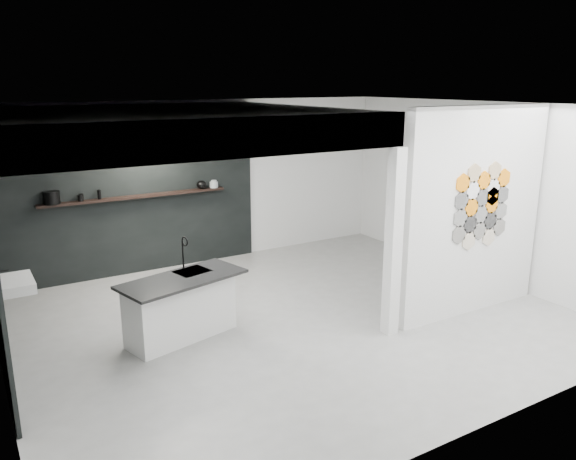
% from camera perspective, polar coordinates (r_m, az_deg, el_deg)
% --- Properties ---
extents(floor, '(7.00, 6.00, 0.01)m').
position_cam_1_polar(floor, '(7.65, 0.52, -8.99)').
color(floor, gray).
extents(partition_panel, '(2.45, 0.15, 2.80)m').
position_cam_1_polar(partition_panel, '(7.88, 18.43, 1.72)').
color(partition_panel, silver).
rests_on(partition_panel, floor).
extents(bay_clad_back, '(4.40, 0.04, 2.35)m').
position_cam_1_polar(bay_clad_back, '(9.44, -15.84, 2.58)').
color(bay_clad_back, black).
rests_on(bay_clad_back, floor).
extents(bulkhead, '(4.40, 4.00, 0.40)m').
position_cam_1_polar(bulkhead, '(7.38, -12.42, 10.33)').
color(bulkhead, silver).
rests_on(bulkhead, corner_column).
extents(corner_column, '(0.16, 0.16, 2.35)m').
position_cam_1_polar(corner_column, '(6.96, 10.66, -1.37)').
color(corner_column, silver).
rests_on(corner_column, floor).
extents(fascia_beam, '(4.40, 0.16, 0.40)m').
position_cam_1_polar(fascia_beam, '(5.60, -5.95, 9.27)').
color(fascia_beam, silver).
rests_on(fascia_beam, corner_column).
extents(wall_basin, '(0.40, 0.60, 0.12)m').
position_cam_1_polar(wall_basin, '(7.14, -26.03, -4.98)').
color(wall_basin, silver).
rests_on(wall_basin, bay_clad_left).
extents(display_shelf, '(3.00, 0.15, 0.04)m').
position_cam_1_polar(display_shelf, '(9.34, -15.13, 3.29)').
color(display_shelf, black).
rests_on(display_shelf, bay_clad_back).
extents(kitchen_island, '(1.64, 1.03, 1.23)m').
position_cam_1_polar(kitchen_island, '(7.08, -10.83, -7.63)').
color(kitchen_island, silver).
rests_on(kitchen_island, floor).
extents(stockpot, '(0.26, 0.26, 0.19)m').
position_cam_1_polar(stockpot, '(9.07, -22.88, 3.05)').
color(stockpot, black).
rests_on(stockpot, display_shelf).
extents(kettle, '(0.22, 0.22, 0.14)m').
position_cam_1_polar(kettle, '(9.68, -8.77, 4.58)').
color(kettle, black).
rests_on(kettle, display_shelf).
extents(glass_bowl, '(0.18, 0.18, 0.10)m').
position_cam_1_polar(glass_bowl, '(9.77, -7.54, 4.60)').
color(glass_bowl, gray).
rests_on(glass_bowl, display_shelf).
extents(glass_vase, '(0.11, 0.11, 0.13)m').
position_cam_1_polar(glass_vase, '(9.77, -7.54, 4.67)').
color(glass_vase, gray).
rests_on(glass_vase, display_shelf).
extents(bottle_dark, '(0.07, 0.07, 0.15)m').
position_cam_1_polar(bottle_dark, '(9.19, -18.62, 3.43)').
color(bottle_dark, black).
rests_on(bottle_dark, display_shelf).
extents(utensil_cup, '(0.10, 0.10, 0.11)m').
position_cam_1_polar(utensil_cup, '(9.14, -20.32, 3.10)').
color(utensil_cup, black).
rests_on(utensil_cup, display_shelf).
extents(hex_tile_cluster, '(1.04, 0.02, 1.16)m').
position_cam_1_polar(hex_tile_cluster, '(7.83, 19.12, 2.36)').
color(hex_tile_cluster, '#66635E').
rests_on(hex_tile_cluster, partition_panel).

